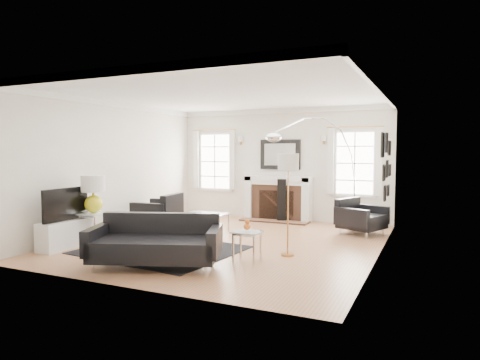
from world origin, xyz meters
The scene contains 25 objects.
floor centered at (0.00, 0.00, 0.00)m, with size 6.00×6.00×0.00m, color #A16843.
back_wall centered at (0.00, 3.00, 1.40)m, with size 5.50×0.04×2.80m, color white.
front_wall centered at (0.00, -3.00, 1.40)m, with size 5.50×0.04×2.80m, color white.
left_wall centered at (-2.75, 0.00, 1.40)m, with size 0.04×6.00×2.80m, color white.
right_wall centered at (2.75, 0.00, 1.40)m, with size 0.04×6.00×2.80m, color white.
ceiling centered at (0.00, 0.00, 2.80)m, with size 5.50×6.00×0.02m, color white.
crown_molding centered at (0.00, 0.00, 2.74)m, with size 5.50×6.00×0.12m, color white.
fireplace centered at (0.00, 2.79, 0.54)m, with size 1.70×0.69×1.11m.
mantel_mirror centered at (0.00, 2.95, 1.65)m, with size 1.05×0.07×0.75m.
window_left centered at (-1.85, 2.95, 1.46)m, with size 1.24×0.15×1.62m.
window_right centered at (1.85, 2.95, 1.46)m, with size 1.24×0.15×1.62m.
gallery_wall centered at (2.72, 1.30, 1.53)m, with size 0.04×1.73×1.29m.
tv_unit centered at (-2.44, -1.70, 0.33)m, with size 0.35×1.00×1.09m.
area_rug centered at (-0.78, -1.11, 0.01)m, with size 2.56×2.14×0.01m, color black.
sofa centered at (-0.25, -1.99, 0.35)m, with size 2.13×1.51×0.64m.
armchair_left centered at (-2.04, 0.65, 0.36)m, with size 0.94×1.03×0.65m.
armchair_right centered at (2.14, 1.87, 0.34)m, with size 1.08×1.14×0.61m.
coffee_table centered at (-0.90, 0.59, 0.37)m, with size 0.90×0.90×0.40m.
side_table_left centered at (-2.20, -1.23, 0.49)m, with size 0.54×0.54×0.60m.
nesting_table centered at (0.89, -1.16, 0.37)m, with size 0.44×0.37×0.48m.
gourd_lamp centered at (-2.20, -1.23, 1.00)m, with size 0.44×0.44×0.70m.
orange_vase centered at (0.89, -1.16, 0.58)m, with size 0.11×0.11×0.18m.
arc_floor_lamp centered at (1.16, 2.01, 1.39)m, with size 1.82×1.68×2.57m.
stick_floor_lamp centered at (1.37, -0.56, 1.48)m, with size 0.35×0.35×1.71m.
speaker_tower centered at (0.15, 2.65, 0.53)m, with size 0.21×0.21×1.06m, color black.
Camera 1 is at (3.56, -7.28, 1.76)m, focal length 32.00 mm.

